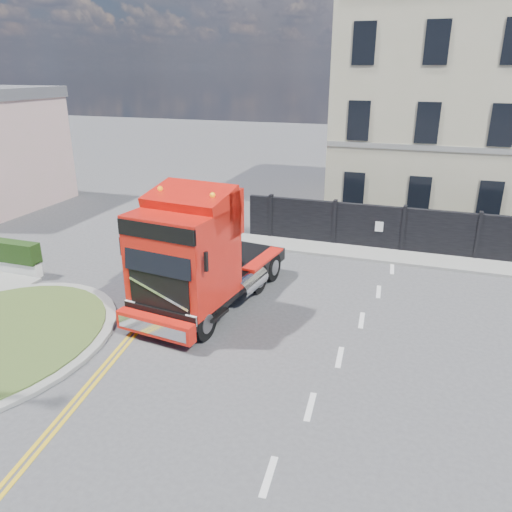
% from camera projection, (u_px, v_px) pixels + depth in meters
% --- Properties ---
extents(ground, '(120.00, 120.00, 0.00)m').
position_uv_depth(ground, '(246.00, 334.00, 15.22)').
color(ground, '#424244').
rests_on(ground, ground).
extents(hoarding_fence, '(18.80, 0.25, 2.00)m').
position_uv_depth(hoarding_fence, '(466.00, 236.00, 20.85)').
color(hoarding_fence, black).
rests_on(hoarding_fence, ground).
extents(georgian_building, '(12.30, 10.30, 12.80)m').
position_uv_depth(georgian_building, '(461.00, 105.00, 25.97)').
color(georgian_building, beige).
rests_on(georgian_building, ground).
extents(pavement_far, '(20.00, 1.60, 0.12)m').
position_uv_depth(pavement_far, '(449.00, 263.00, 20.56)').
color(pavement_far, gray).
rests_on(pavement_far, ground).
extents(truck, '(3.38, 7.14, 4.12)m').
position_uv_depth(truck, '(196.00, 259.00, 15.98)').
color(truck, black).
rests_on(truck, ground).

